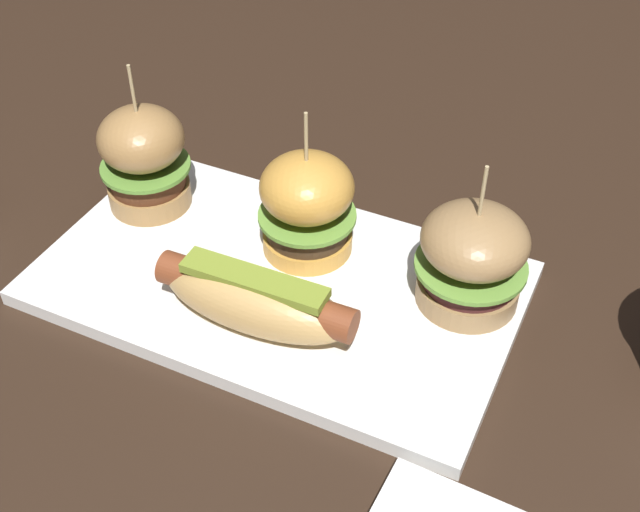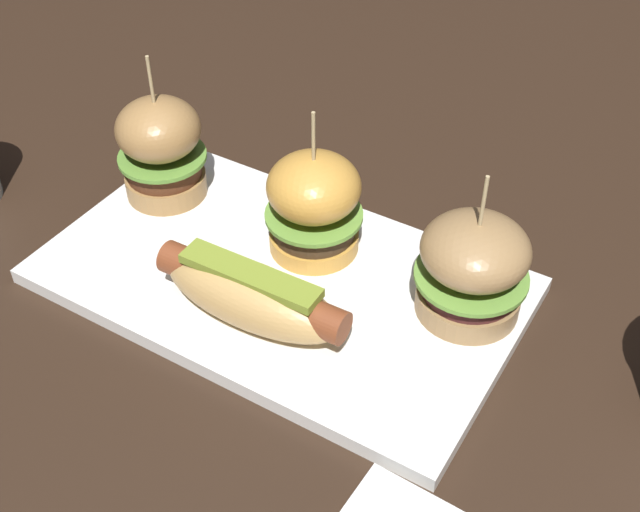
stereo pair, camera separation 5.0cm
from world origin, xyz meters
TOP-DOWN VIEW (x-y plane):
  - ground_plane at (0.00, 0.00)m, footprint 3.00×3.00m
  - platter_main at (0.00, 0.00)m, footprint 0.41×0.24m
  - hot_dog at (0.01, -0.05)m, footprint 0.17×0.06m
  - slider_left at (-0.16, 0.04)m, footprint 0.08×0.08m
  - slider_center at (0.01, 0.05)m, footprint 0.09×0.09m
  - slider_right at (0.15, 0.05)m, footprint 0.09×0.09m

SIDE VIEW (x-z plane):
  - ground_plane at x=0.00m, z-range 0.00..0.00m
  - platter_main at x=0.00m, z-range 0.00..0.01m
  - hot_dog at x=0.01m, z-range 0.02..0.07m
  - slider_right at x=0.15m, z-range -0.01..0.13m
  - slider_center at x=0.01m, z-range -0.01..0.13m
  - slider_left at x=-0.16m, z-range -0.01..0.14m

